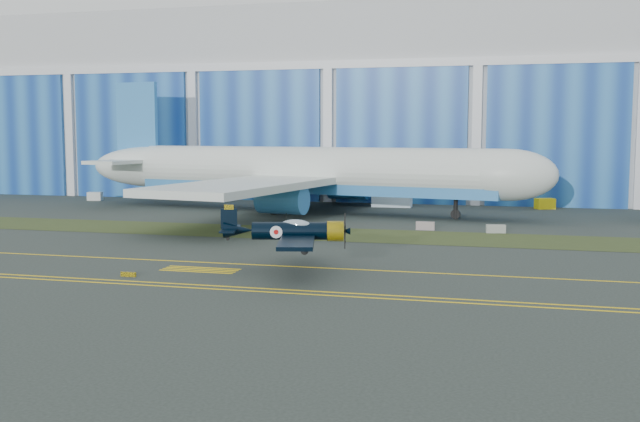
% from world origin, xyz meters
% --- Properties ---
extents(ground, '(260.00, 260.00, 0.00)m').
position_xyz_m(ground, '(0.00, 0.00, 0.00)').
color(ground, '#323A35').
rests_on(ground, ground).
extents(grass_median, '(260.00, 10.00, 0.02)m').
position_xyz_m(grass_median, '(0.00, 14.00, 0.02)').
color(grass_median, '#475128').
rests_on(grass_median, ground).
extents(hangar, '(220.00, 45.70, 30.00)m').
position_xyz_m(hangar, '(0.00, 71.79, 14.96)').
color(hangar, silver).
rests_on(hangar, ground).
extents(taxiway_centreline, '(200.00, 0.20, 0.02)m').
position_xyz_m(taxiway_centreline, '(0.00, -5.00, 0.01)').
color(taxiway_centreline, yellow).
rests_on(taxiway_centreline, ground).
extents(edge_line_near, '(80.00, 0.20, 0.02)m').
position_xyz_m(edge_line_near, '(0.00, -14.50, 0.01)').
color(edge_line_near, yellow).
rests_on(edge_line_near, ground).
extents(edge_line_far, '(80.00, 0.20, 0.02)m').
position_xyz_m(edge_line_far, '(0.00, -13.50, 0.01)').
color(edge_line_far, yellow).
rests_on(edge_line_far, ground).
extents(hold_short_ladder, '(6.00, 2.40, 0.02)m').
position_xyz_m(hold_short_ladder, '(-18.00, -8.10, 0.01)').
color(hold_short_ladder, yellow).
rests_on(hold_short_ladder, ground).
extents(guard_board_left, '(1.20, 0.15, 0.35)m').
position_xyz_m(guard_board_left, '(-22.00, -12.00, 0.17)').
color(guard_board_left, yellow).
rests_on(guard_board_left, ground).
extents(warbird, '(13.80, 15.47, 3.94)m').
position_xyz_m(warbird, '(-11.07, -6.96, 3.11)').
color(warbird, black).
rests_on(warbird, ground).
extents(jetliner, '(79.38, 70.68, 24.50)m').
position_xyz_m(jetliner, '(-20.63, 34.49, 12.25)').
color(jetliner, silver).
rests_on(jetliner, ground).
extents(shipping_container, '(5.57, 2.24, 2.41)m').
position_xyz_m(shipping_container, '(-11.36, 44.05, 1.21)').
color(shipping_container, white).
rests_on(shipping_container, ground).
extents(tug, '(2.94, 2.46, 1.47)m').
position_xyz_m(tug, '(9.57, 46.35, 0.73)').
color(tug, yellow).
rests_on(tug, ground).
extents(cart, '(2.36, 1.70, 1.28)m').
position_xyz_m(cart, '(-57.65, 42.41, 0.64)').
color(cart, silver).
rests_on(cart, ground).
extents(barrier_a, '(2.01, 0.63, 0.90)m').
position_xyz_m(barrier_a, '(-3.86, 19.84, 0.45)').
color(barrier_a, gray).
rests_on(barrier_a, ground).
extents(barrier_b, '(2.07, 0.94, 0.90)m').
position_xyz_m(barrier_b, '(3.60, 19.13, 0.45)').
color(barrier_b, gray).
rests_on(barrier_b, ground).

